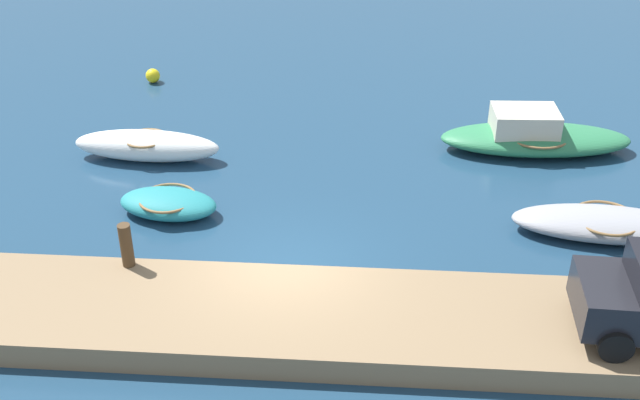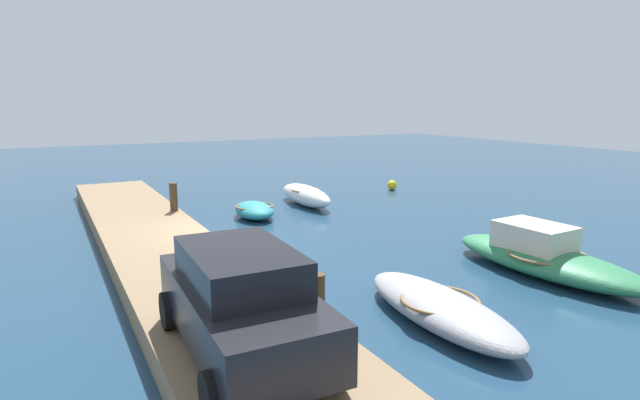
{
  "view_description": "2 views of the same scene",
  "coord_description": "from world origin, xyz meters",
  "px_view_note": "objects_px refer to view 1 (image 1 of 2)",
  "views": [
    {
      "loc": [
        1.73,
        -13.96,
        10.34
      ],
      "look_at": [
        0.62,
        1.83,
        0.89
      ],
      "focal_mm": 44.13,
      "sensor_mm": 36.0,
      "label": 1
    },
    {
      "loc": [
        14.58,
        -4.5,
        4.35
      ],
      "look_at": [
        0.1,
        3.44,
        1.15
      ],
      "focal_mm": 28.47,
      "sensor_mm": 36.0,
      "label": 2
    }
  ],
  "objects_px": {
    "marker_buoy": "(153,76)",
    "motorboat_green": "(534,136)",
    "mooring_post_west": "(126,245)",
    "rowboat_grey": "(605,224)",
    "dinghy_teal": "(168,203)",
    "rowboat_white": "(147,145)"
  },
  "relations": [
    {
      "from": "marker_buoy",
      "to": "motorboat_green",
      "type": "bearing_deg",
      "value": -19.3
    },
    {
      "from": "mooring_post_west",
      "to": "marker_buoy",
      "type": "bearing_deg",
      "value": 102.11
    },
    {
      "from": "rowboat_grey",
      "to": "mooring_post_west",
      "type": "bearing_deg",
      "value": -161.85
    },
    {
      "from": "rowboat_grey",
      "to": "motorboat_green",
      "type": "height_order",
      "value": "motorboat_green"
    },
    {
      "from": "motorboat_green",
      "to": "rowboat_grey",
      "type": "bearing_deg",
      "value": -79.66
    },
    {
      "from": "motorboat_green",
      "to": "dinghy_teal",
      "type": "bearing_deg",
      "value": -159.02
    },
    {
      "from": "rowboat_grey",
      "to": "rowboat_white",
      "type": "height_order",
      "value": "rowboat_white"
    },
    {
      "from": "motorboat_green",
      "to": "dinghy_teal",
      "type": "distance_m",
      "value": 10.44
    },
    {
      "from": "dinghy_teal",
      "to": "rowboat_white",
      "type": "bearing_deg",
      "value": 121.54
    },
    {
      "from": "rowboat_grey",
      "to": "dinghy_teal",
      "type": "bearing_deg",
      "value": -177.52
    },
    {
      "from": "dinghy_teal",
      "to": "mooring_post_west",
      "type": "distance_m",
      "value": 3.07
    },
    {
      "from": "motorboat_green",
      "to": "dinghy_teal",
      "type": "xyz_separation_m",
      "value": [
        -9.58,
        -4.15,
        -0.15
      ]
    },
    {
      "from": "motorboat_green",
      "to": "dinghy_teal",
      "type": "relative_size",
      "value": 2.08
    },
    {
      "from": "mooring_post_west",
      "to": "motorboat_green",
      "type": "bearing_deg",
      "value": 36.35
    },
    {
      "from": "marker_buoy",
      "to": "rowboat_white",
      "type": "bearing_deg",
      "value": -77.07
    },
    {
      "from": "rowboat_white",
      "to": "dinghy_teal",
      "type": "bearing_deg",
      "value": -63.83
    },
    {
      "from": "motorboat_green",
      "to": "rowboat_white",
      "type": "relative_size",
      "value": 1.32
    },
    {
      "from": "mooring_post_west",
      "to": "marker_buoy",
      "type": "xyz_separation_m",
      "value": [
        -2.44,
        11.37,
        -0.82
      ]
    },
    {
      "from": "dinghy_teal",
      "to": "marker_buoy",
      "type": "bearing_deg",
      "value": 114.32
    },
    {
      "from": "motorboat_green",
      "to": "rowboat_white",
      "type": "bearing_deg",
      "value": -175.59
    },
    {
      "from": "dinghy_teal",
      "to": "rowboat_grey",
      "type": "bearing_deg",
      "value": 6.31
    },
    {
      "from": "rowboat_grey",
      "to": "dinghy_teal",
      "type": "height_order",
      "value": "rowboat_grey"
    }
  ]
}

